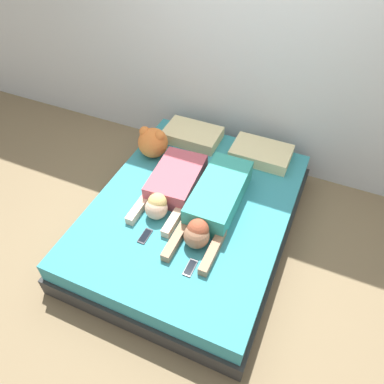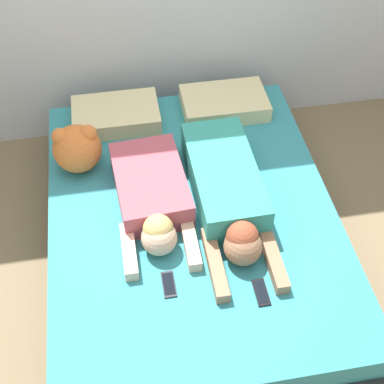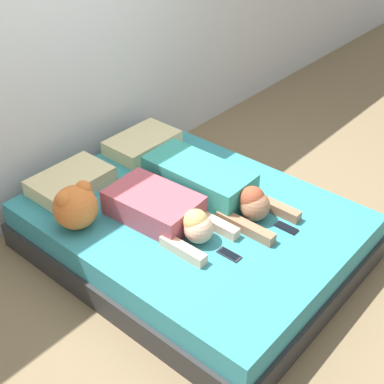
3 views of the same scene
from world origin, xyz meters
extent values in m
plane|color=#7F6B4C|center=(0.00, 0.00, 0.00)|extent=(12.00, 12.00, 0.00)
cube|color=#2D2D2D|center=(0.00, 0.00, 0.09)|extent=(1.68, 2.16, 0.19)
cube|color=teal|center=(0.00, 0.00, 0.28)|extent=(1.62, 2.10, 0.18)
cube|color=beige|center=(-0.36, 0.84, 0.43)|extent=(0.56, 0.36, 0.12)
cube|color=beige|center=(0.36, 0.84, 0.43)|extent=(0.56, 0.36, 0.12)
cube|color=#B24C59|center=(-0.22, 0.15, 0.46)|extent=(0.42, 0.63, 0.18)
sphere|color=beige|center=(-0.22, -0.24, 0.46)|extent=(0.19, 0.19, 0.19)
sphere|color=#D8B266|center=(-0.22, -0.22, 0.51)|extent=(0.16, 0.16, 0.16)
cube|color=beige|center=(-0.38, -0.25, 0.40)|extent=(0.07, 0.33, 0.07)
cube|color=beige|center=(-0.05, -0.25, 0.40)|extent=(0.07, 0.33, 0.07)
cube|color=teal|center=(0.20, 0.11, 0.48)|extent=(0.37, 0.79, 0.22)
sphere|color=#A37051|center=(0.20, -0.37, 0.47)|extent=(0.20, 0.20, 0.20)
sphere|color=#99472D|center=(0.20, -0.35, 0.52)|extent=(0.17, 0.17, 0.17)
cube|color=#A37051|center=(0.05, -0.41, 0.40)|extent=(0.07, 0.43, 0.07)
cube|color=#A37051|center=(0.35, -0.41, 0.40)|extent=(0.07, 0.43, 0.07)
cube|color=#2D2D33|center=(-0.20, -0.47, 0.37)|extent=(0.06, 0.15, 0.01)
cube|color=black|center=(-0.20, -0.47, 0.38)|extent=(0.05, 0.13, 0.00)
cube|color=black|center=(0.25, -0.60, 0.37)|extent=(0.06, 0.15, 0.01)
cube|color=black|center=(0.25, -0.60, 0.38)|extent=(0.05, 0.13, 0.00)
sphere|color=orange|center=(-0.61, 0.46, 0.51)|extent=(0.29, 0.29, 0.29)
sphere|color=orange|center=(-0.69, 0.46, 0.62)|extent=(0.10, 0.10, 0.10)
sphere|color=orange|center=(-0.53, 0.46, 0.62)|extent=(0.10, 0.10, 0.10)
camera|label=1|loc=(0.88, -2.00, 2.75)|focal=35.00mm
camera|label=2|loc=(-0.33, -1.93, 2.70)|focal=50.00mm
camera|label=3|loc=(-2.21, -1.90, 2.56)|focal=50.00mm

